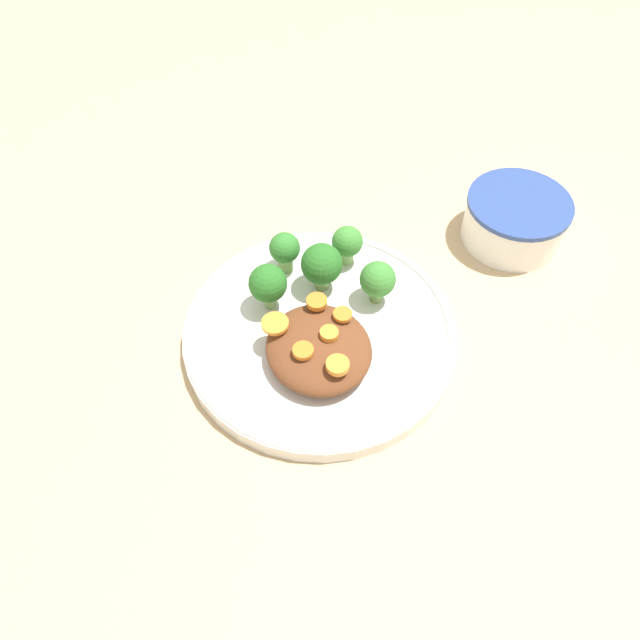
# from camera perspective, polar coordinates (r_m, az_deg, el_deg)

# --- Properties ---
(ground_plane) EXTENTS (4.00, 4.00, 0.00)m
(ground_plane) POSITION_cam_1_polar(r_m,az_deg,el_deg) (0.67, 0.00, -1.73)
(ground_plane) COLOR tan
(plate) EXTENTS (0.29, 0.29, 0.02)m
(plate) POSITION_cam_1_polar(r_m,az_deg,el_deg) (0.66, 0.00, -1.12)
(plate) COLOR silver
(plate) RESTS_ON ground_plane
(dip_bowl) EXTENTS (0.12, 0.12, 0.06)m
(dip_bowl) POSITION_cam_1_polar(r_m,az_deg,el_deg) (0.78, 17.44, 8.92)
(dip_bowl) COLOR white
(dip_bowl) RESTS_ON ground_plane
(stew_mound) EXTENTS (0.11, 0.10, 0.03)m
(stew_mound) POSITION_cam_1_polar(r_m,az_deg,el_deg) (0.62, -0.12, -2.64)
(stew_mound) COLOR brown
(stew_mound) RESTS_ON plate
(broccoli_floret_0) EXTENTS (0.04, 0.04, 0.06)m
(broccoli_floret_0) POSITION_cam_1_polar(r_m,az_deg,el_deg) (0.65, -4.79, 3.29)
(broccoli_floret_0) COLOR #7FA85B
(broccoli_floret_0) RESTS_ON plate
(broccoli_floret_1) EXTENTS (0.04, 0.04, 0.05)m
(broccoli_floret_1) POSITION_cam_1_polar(r_m,az_deg,el_deg) (0.66, 5.29, 3.65)
(broccoli_floret_1) COLOR #759E51
(broccoli_floret_1) RESTS_ON plate
(broccoli_floret_2) EXTENTS (0.04, 0.04, 0.06)m
(broccoli_floret_2) POSITION_cam_1_polar(r_m,az_deg,el_deg) (0.66, 0.15, 5.06)
(broccoli_floret_2) COLOR #759E51
(broccoli_floret_2) RESTS_ON plate
(broccoli_floret_3) EXTENTS (0.03, 0.03, 0.05)m
(broccoli_floret_3) POSITION_cam_1_polar(r_m,az_deg,el_deg) (0.68, -3.55, 6.34)
(broccoli_floret_3) COLOR #759E51
(broccoli_floret_3) RESTS_ON plate
(broccoli_floret_4) EXTENTS (0.03, 0.03, 0.05)m
(broccoli_floret_4) POSITION_cam_1_polar(r_m,az_deg,el_deg) (0.69, 2.51, 7.05)
(broccoli_floret_4) COLOR #7FA85B
(broccoli_floret_4) RESTS_ON plate
(carrot_slice_0) EXTENTS (0.02, 0.02, 0.00)m
(carrot_slice_0) POSITION_cam_1_polar(r_m,az_deg,el_deg) (0.62, 2.09, 0.51)
(carrot_slice_0) COLOR orange
(carrot_slice_0) RESTS_ON stew_mound
(carrot_slice_1) EXTENTS (0.02, 0.02, 0.01)m
(carrot_slice_1) POSITION_cam_1_polar(r_m,az_deg,el_deg) (0.60, 0.85, -1.24)
(carrot_slice_1) COLOR orange
(carrot_slice_1) RESTS_ON stew_mound
(carrot_slice_2) EXTENTS (0.02, 0.02, 0.01)m
(carrot_slice_2) POSITION_cam_1_polar(r_m,az_deg,el_deg) (0.59, -1.56, -2.82)
(carrot_slice_2) COLOR orange
(carrot_slice_2) RESTS_ON stew_mound
(carrot_slice_3) EXTENTS (0.03, 0.03, 0.00)m
(carrot_slice_3) POSITION_cam_1_polar(r_m,az_deg,el_deg) (0.61, -4.17, -0.27)
(carrot_slice_3) COLOR orange
(carrot_slice_3) RESTS_ON stew_mound
(carrot_slice_4) EXTENTS (0.02, 0.02, 0.01)m
(carrot_slice_4) POSITION_cam_1_polar(r_m,az_deg,el_deg) (0.63, -0.44, 1.64)
(carrot_slice_4) COLOR orange
(carrot_slice_4) RESTS_ON stew_mound
(carrot_slice_5) EXTENTS (0.02, 0.02, 0.01)m
(carrot_slice_5) POSITION_cam_1_polar(r_m,az_deg,el_deg) (0.58, 1.62, -4.14)
(carrot_slice_5) COLOR orange
(carrot_slice_5) RESTS_ON stew_mound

